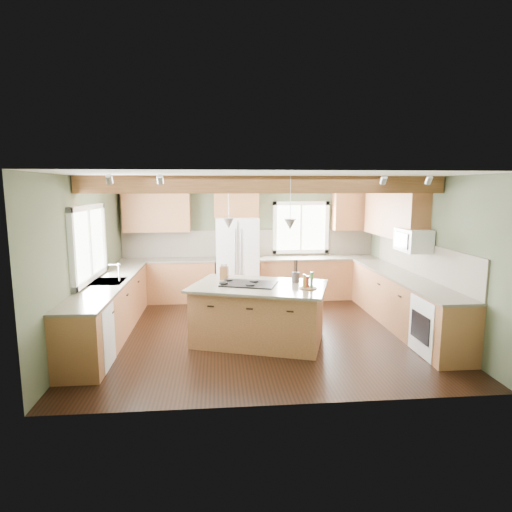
{
  "coord_description": "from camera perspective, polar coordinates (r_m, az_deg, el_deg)",
  "views": [
    {
      "loc": [
        -0.72,
        -6.95,
        2.41
      ],
      "look_at": [
        -0.06,
        0.3,
        1.26
      ],
      "focal_mm": 30.0,
      "sensor_mm": 36.0,
      "label": 1
    }
  ],
  "objects": [
    {
      "name": "upper_cab_over_fridge",
      "position": [
        9.29,
        -2.65,
        7.35
      ],
      "size": [
        0.96,
        0.35,
        0.7
      ],
      "primitive_type": "cube",
      "color": "brown",
      "rests_on": "wall_back"
    },
    {
      "name": "faucet",
      "position": [
        7.31,
        -17.79,
        -2.2
      ],
      "size": [
        0.02,
        0.02,
        0.28
      ],
      "primitive_type": "cylinder",
      "color": "#B2B2B7",
      "rests_on": "sink"
    },
    {
      "name": "knife_block",
      "position": [
        7.09,
        -4.27,
        -2.31
      ],
      "size": [
        0.15,
        0.13,
        0.22
      ],
      "primitive_type": "cube",
      "rotation": [
        0.0,
        0.0,
        -0.25
      ],
      "color": "brown",
      "rests_on": "island_top"
    },
    {
      "name": "counter_right",
      "position": [
        7.85,
        19.13,
        -2.63
      ],
      "size": [
        0.64,
        3.74,
        0.04
      ],
      "primitive_type": "cube",
      "color": "#504A3B",
      "rests_on": "base_cab_right"
    },
    {
      "name": "base_cab_left",
      "position": [
        7.48,
        -18.92,
        -6.8
      ],
      "size": [
        0.6,
        3.7,
        0.88
      ],
      "primitive_type": "cube",
      "color": "brown",
      "rests_on": "floor"
    },
    {
      "name": "dishwasher",
      "position": [
        6.29,
        -21.63,
        -10.05
      ],
      "size": [
        0.6,
        0.6,
        0.84
      ],
      "primitive_type": "cube",
      "color": "white",
      "rests_on": "floor"
    },
    {
      "name": "backsplash_right",
      "position": [
        7.92,
        21.12,
        -0.36
      ],
      "size": [
        0.03,
        3.7,
        0.58
      ],
      "primitive_type": "cube",
      "color": "brown",
      "rests_on": "wall_right"
    },
    {
      "name": "floor",
      "position": [
        7.39,
        0.66,
        -10.07
      ],
      "size": [
        5.6,
        5.6,
        0.0
      ],
      "primitive_type": "plane",
      "color": "black",
      "rests_on": "ground"
    },
    {
      "name": "ceiling_beam",
      "position": [
        6.55,
        1.1,
        9.48
      ],
      "size": [
        5.55,
        0.26,
        0.26
      ],
      "primitive_type": "cube",
      "color": "#4C2915",
      "rests_on": "ceiling"
    },
    {
      "name": "upper_cab_back_corner",
      "position": [
        9.76,
        12.87,
        6.04
      ],
      "size": [
        0.9,
        0.35,
        0.9
      ],
      "primitive_type": "cube",
      "color": "brown",
      "rests_on": "wall_back"
    },
    {
      "name": "island_top",
      "position": [
        6.71,
        0.38,
        -4.04
      ],
      "size": [
        2.37,
        1.89,
        0.04
      ],
      "primitive_type": "cube",
      "rotation": [
        0.0,
        0.0,
        -0.32
      ],
      "color": "#504A3B",
      "rests_on": "island"
    },
    {
      "name": "utensil_crock",
      "position": [
        6.91,
        5.3,
        -2.83
      ],
      "size": [
        0.13,
        0.13,
        0.17
      ],
      "primitive_type": "cylinder",
      "rotation": [
        0.0,
        0.0,
        0.02
      ],
      "color": "#36312B",
      "rests_on": "island_top"
    },
    {
      "name": "base_cab_back_right",
      "position": [
        9.62,
        8.19,
        -2.96
      ],
      "size": [
        2.62,
        0.6,
        0.88
      ],
      "primitive_type": "cube",
      "color": "brown",
      "rests_on": "floor"
    },
    {
      "name": "cooktop",
      "position": [
        6.74,
        -0.96,
        -3.73
      ],
      "size": [
        0.97,
        0.79,
        0.02
      ],
      "primitive_type": "cube",
      "rotation": [
        0.0,
        0.0,
        -0.32
      ],
      "color": "black",
      "rests_on": "island_top"
    },
    {
      "name": "upper_cab_right",
      "position": [
        8.54,
        17.92,
        5.44
      ],
      "size": [
        0.35,
        2.2,
        0.9
      ],
      "primitive_type": "cube",
      "color": "brown",
      "rests_on": "wall_right"
    },
    {
      "name": "island",
      "position": [
        6.83,
        0.37,
        -7.81
      ],
      "size": [
        2.2,
        1.73,
        0.88
      ],
      "primitive_type": "cube",
      "rotation": [
        0.0,
        0.0,
        -0.32
      ],
      "color": "brown",
      "rests_on": "floor"
    },
    {
      "name": "microwave",
      "position": [
        7.7,
        20.22,
        1.99
      ],
      "size": [
        0.4,
        0.7,
        0.38
      ],
      "primitive_type": "cube",
      "color": "white",
      "rests_on": "wall_right"
    },
    {
      "name": "upper_cab_back_left",
      "position": [
        9.37,
        -13.08,
        5.92
      ],
      "size": [
        1.4,
        0.35,
        0.9
      ],
      "primitive_type": "cube",
      "color": "brown",
      "rests_on": "wall_back"
    },
    {
      "name": "counter_back_left",
      "position": [
        9.33,
        -11.74,
        -0.54
      ],
      "size": [
        2.06,
        0.64,
        0.04
      ],
      "primitive_type": "cube",
      "color": "#504A3B",
      "rests_on": "base_cab_back_left"
    },
    {
      "name": "window_left",
      "position": [
        7.35,
        -21.48,
        1.61
      ],
      "size": [
        0.04,
        1.6,
        1.05
      ],
      "primitive_type": "cube",
      "color": "white",
      "rests_on": "wall_left"
    },
    {
      "name": "wall_right",
      "position": [
        7.87,
        21.41,
        0.23
      ],
      "size": [
        0.0,
        5.0,
        5.0
      ],
      "primitive_type": "plane",
      "rotation": [
        1.57,
        0.0,
        -1.57
      ],
      "color": "#4A523A",
      "rests_on": "ground"
    },
    {
      "name": "wall_back",
      "position": [
        9.54,
        -0.86,
        2.28
      ],
      "size": [
        5.6,
        0.0,
        5.6
      ],
      "primitive_type": "plane",
      "rotation": [
        1.57,
        0.0,
        0.0
      ],
      "color": "#4A523A",
      "rests_on": "ground"
    },
    {
      "name": "bottle_tray",
      "position": [
        6.48,
        6.99,
        -3.29
      ],
      "size": [
        0.37,
        0.37,
        0.24
      ],
      "primitive_type": null,
      "rotation": [
        0.0,
        0.0,
        -0.66
      ],
      "color": "brown",
      "rests_on": "island_top"
    },
    {
      "name": "window_back",
      "position": [
        9.65,
        5.98,
        3.8
      ],
      "size": [
        1.1,
        0.04,
        1.0
      ],
      "primitive_type": "cube",
      "color": "white",
      "rests_on": "wall_back"
    },
    {
      "name": "backsplash_back",
      "position": [
        9.54,
        -0.85,
        1.73
      ],
      "size": [
        5.58,
        0.03,
        0.58
      ],
      "primitive_type": "cube",
      "color": "brown",
      "rests_on": "wall_back"
    },
    {
      "name": "sink",
      "position": [
        7.38,
        -19.1,
        -3.31
      ],
      "size": [
        0.5,
        0.65,
        0.03
      ],
      "primitive_type": "cube",
      "color": "#262628",
      "rests_on": "counter_left"
    },
    {
      "name": "ceiling",
      "position": [
        6.99,
        0.7,
        10.52
      ],
      "size": [
        5.6,
        5.6,
        0.0
      ],
      "primitive_type": "plane",
      "rotation": [
        3.14,
        0.0,
        0.0
      ],
      "color": "silver",
      "rests_on": "wall_back"
    },
    {
      "name": "base_cab_right",
      "position": [
        7.95,
        18.96,
        -5.88
      ],
      "size": [
        0.6,
        3.7,
        0.88
      ],
      "primitive_type": "cube",
      "color": "brown",
      "rests_on": "floor"
    },
    {
      "name": "pendant_right",
      "position": [
        6.47,
        4.57,
        4.23
      ],
      "size": [
        0.18,
        0.18,
        0.16
      ],
      "primitive_type": "cone",
      "rotation": [
        3.14,
        0.0,
        0.0
      ],
      "color": "#B2B2B7",
      "rests_on": "ceiling"
    },
    {
      "name": "pendant_left",
      "position": [
        6.68,
        -3.66,
        4.39
      ],
      "size": [
        0.18,
        0.18,
        0.16
      ],
      "primitive_type": "cone",
      "rotation": [
        3.14,
        0.0,
        0.0
      ],
      "color": "#B2B2B7",
      "rests_on": "ceiling"
    },
    {
      "name": "base_cab_back_left",
      "position": [
        9.42,
        -11.65,
        -3.3
      ],
      "size": [
        2.02,
        0.6,
        0.88
      ],
      "primitive_type": "cube",
      "color": "brown",
      "rests_on": "floor"
    },
    {
      "name": "counter_back_right",
      "position": [
        9.53,
        8.25,
        -0.25
      ],
      "size": [
        2.66,
        0.64,
        0.04
      ],
      "primitive_type": "cube",
      "color": "#504A3B",
      "rests_on": "base_cab_back_right"
    },
    {
      "name": "oven",
      "position": [
        6.83,
        23.35,
        -8.64
      ],
      "size": [
        0.6,
        0.72,
        0.84
      ],
      "primitive_type": "cube",
      "color": "white",
      "rests_on": "floor"
    },
    {
      "name": "soffit_trim",
      "position": [
        9.38,
        -0.83,
        9.75
      ],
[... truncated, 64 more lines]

